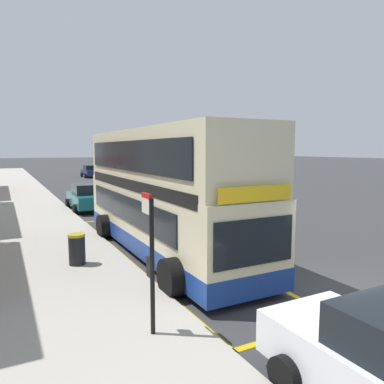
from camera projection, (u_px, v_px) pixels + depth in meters
The scene contains 8 objects.
ground_plane at pixel (85, 185), 37.50m from camera, with size 260.00×260.00×0.00m, color #333335.
pavement_near at pixel (9, 188), 34.27m from camera, with size 6.00×76.00×0.14m, color #A39E93.
double_decker_bus at pixel (162, 196), 13.07m from camera, with size 3.24×10.87×4.40m.
bus_bay_markings at pixel (161, 251), 13.33m from camera, with size 2.99×13.69×0.01m.
bus_stop_sign at pixel (151, 253), 7.00m from camera, with size 0.09×0.51×2.74m.
parked_car_navy_behind at pixel (91, 171), 48.19m from camera, with size 2.09×4.20×1.62m.
parked_car_teal_far at pixel (87, 197), 22.25m from camera, with size 2.09×4.20×1.62m.
litter_bin at pixel (77, 249), 11.34m from camera, with size 0.53×0.53×0.97m.
Camera 1 is at (-7.51, -6.18, 3.72)m, focal length 34.07 mm.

